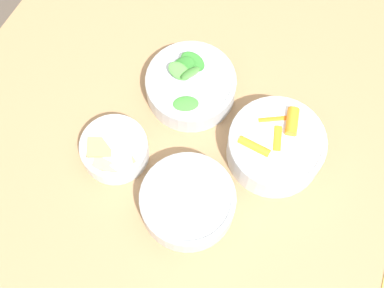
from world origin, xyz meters
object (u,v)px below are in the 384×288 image
at_px(bowl_cookies, 114,149).
at_px(bowl_carrots, 276,146).
at_px(bowl_beans_hotdog, 188,202).
at_px(bowl_greens, 191,85).

bearing_deg(bowl_cookies, bowl_carrots, 117.59).
distance_m(bowl_carrots, bowl_cookies, 0.29).
height_order(bowl_beans_hotdog, bowl_cookies, bowl_beans_hotdog).
relative_size(bowl_greens, bowl_cookies, 1.39).
distance_m(bowl_greens, bowl_cookies, 0.19).
distance_m(bowl_greens, bowl_beans_hotdog, 0.23).
bearing_deg(bowl_carrots, bowl_cookies, -62.41).
height_order(bowl_greens, bowl_beans_hotdog, bowl_greens).
height_order(bowl_carrots, bowl_beans_hotdog, bowl_carrots).
relative_size(bowl_carrots, bowl_greens, 1.01).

